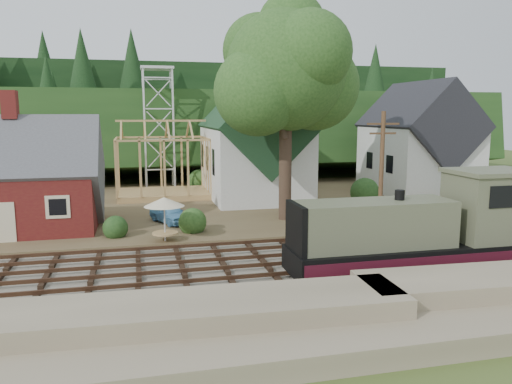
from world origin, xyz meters
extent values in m
plane|color=#384C1E|center=(0.00, 0.00, 0.00)|extent=(140.00, 140.00, 0.00)
cube|color=#7F7259|center=(0.00, -8.50, 0.00)|extent=(64.00, 5.00, 1.60)
cube|color=#726B5B|center=(0.00, 0.00, 0.08)|extent=(64.00, 11.00, 0.16)
cube|color=brown|center=(0.00, 18.00, 0.15)|extent=(64.00, 26.00, 0.30)
cube|color=#1E3F19|center=(0.00, 42.00, 0.00)|extent=(70.00, 28.96, 12.74)
cube|color=black|center=(0.00, 58.00, 0.00)|extent=(80.00, 20.00, 12.00)
cube|color=#551316|center=(-16.00, 11.00, 2.20)|extent=(10.00, 7.00, 3.80)
cube|color=#4C4C51|center=(-16.00, 11.00, 4.10)|extent=(10.80, 7.41, 7.41)
cube|color=#551316|center=(-16.00, 11.00, 8.40)|extent=(0.90, 0.90, 1.80)
cube|color=beige|center=(-16.00, 7.48, 1.50)|extent=(1.20, 0.06, 2.40)
cube|color=silver|center=(2.00, 20.00, 3.50)|extent=(8.00, 12.00, 6.40)
cube|color=#18361F|center=(2.00, 20.00, 6.70)|extent=(8.40, 12.96, 8.40)
cube|color=silver|center=(2.00, 14.00, 8.70)|extent=(2.40, 2.40, 4.00)
cone|color=#18361F|center=(2.00, 14.00, 12.00)|extent=(5.37, 5.37, 2.60)
cube|color=silver|center=(18.00, 19.00, 3.50)|extent=(8.00, 10.00, 6.40)
cube|color=black|center=(18.00, 19.00, 6.70)|extent=(8.40, 10.80, 8.40)
cube|color=tan|center=(-6.00, 22.00, 0.55)|extent=(8.00, 6.00, 0.50)
cube|color=tan|center=(-6.00, 22.00, 7.20)|extent=(8.00, 0.18, 0.18)
cube|color=silver|center=(-7.40, 26.60, 6.30)|extent=(0.18, 0.18, 12.00)
cube|color=silver|center=(-4.60, 26.60, 6.30)|extent=(0.18, 0.18, 12.00)
cube|color=silver|center=(-7.40, 29.40, 6.30)|extent=(0.18, 0.18, 12.00)
cube|color=silver|center=(-4.60, 29.40, 6.30)|extent=(0.18, 0.18, 12.00)
cube|color=silver|center=(-6.00, 28.00, 12.30)|extent=(3.20, 3.20, 0.25)
cylinder|color=#38281E|center=(2.00, 10.00, 4.30)|extent=(0.90, 0.90, 8.00)
sphere|color=#23481B|center=(2.00, 10.00, 10.80)|extent=(8.40, 8.40, 8.40)
sphere|color=#23481B|center=(4.50, 11.00, 9.80)|extent=(6.40, 6.40, 6.40)
sphere|color=#23481B|center=(-0.20, 9.20, 9.30)|extent=(6.00, 6.00, 6.00)
cylinder|color=#4C331E|center=(7.00, 5.20, 4.00)|extent=(0.28, 0.28, 8.00)
cube|color=#4C331E|center=(7.00, 5.20, 7.20)|extent=(2.20, 0.12, 0.12)
cube|color=#4C331E|center=(7.00, 5.20, 6.60)|extent=(1.80, 0.12, 0.12)
cube|color=black|center=(4.72, -3.00, 0.34)|extent=(12.47, 2.60, 0.36)
cube|color=black|center=(4.72, -3.00, 1.08)|extent=(12.47, 3.01, 1.14)
cube|color=#575A41|center=(2.43, -3.00, 2.74)|extent=(7.48, 2.39, 2.18)
cube|color=#575A41|center=(8.67, -3.00, 3.31)|extent=(3.74, 2.91, 3.32)
cube|color=#575A41|center=(8.67, -3.00, 5.03)|extent=(3.95, 3.12, 0.21)
cube|color=#430E1B|center=(4.72, -4.53, 1.08)|extent=(12.47, 0.04, 0.73)
cube|color=#430E1B|center=(4.72, -1.47, 1.08)|extent=(12.47, 0.04, 0.73)
cylinder|color=black|center=(3.68, -3.00, 3.94)|extent=(0.46, 0.46, 0.73)
imported|color=#62A6D3|center=(-6.16, 10.69, 0.97)|extent=(3.04, 4.23, 1.34)
imported|color=red|center=(21.47, 14.82, 0.92)|extent=(4.63, 2.50, 1.24)
cylinder|color=silver|center=(-6.79, 5.61, 1.49)|extent=(0.11, 0.11, 2.39)
cylinder|color=tan|center=(-6.79, 5.61, 0.79)|extent=(1.52, 1.52, 0.09)
cone|color=beige|center=(-6.79, 5.61, 2.69)|extent=(2.39, 2.39, 0.54)
camera|label=1|loc=(-8.28, -23.88, 7.86)|focal=35.00mm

